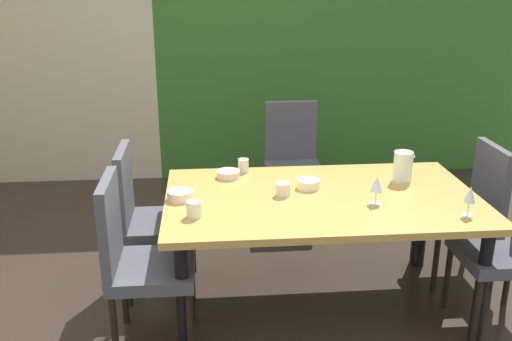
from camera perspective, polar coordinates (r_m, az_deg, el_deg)
The scene contains 16 objects.
back_panel_interior at distance 5.73m, azimuth -23.66°, elevation 11.49°, with size 2.64×0.10×2.62m, color beige.
garden_window_panel at distance 5.61m, azimuth 9.08°, elevation 12.70°, with size 3.61×0.10×2.62m, color #346627.
dining_table at distance 3.31m, azimuth 6.57°, elevation -3.70°, with size 1.79×1.06×0.72m.
chair_left_near at distance 3.06m, azimuth -11.92°, elevation -8.34°, with size 0.45×0.44×0.96m.
chair_head_far at distance 4.55m, azimuth 3.65°, elevation 1.32°, with size 0.44×0.45×0.96m.
chair_right_far at distance 3.93m, azimuth 20.54°, elevation -3.18°, with size 0.44×0.44×0.90m.
chair_left_far at distance 3.57m, azimuth -10.91°, elevation -4.25°, with size 0.45×0.44×0.94m.
wine_glass_corner at distance 3.18m, azimuth 11.98°, elevation -1.40°, with size 0.07×0.07×0.16m.
wine_glass_west at distance 3.15m, azimuth 20.61°, elevation -2.34°, with size 0.06×0.06×0.16m.
serving_bowl_front at distance 3.37m, azimuth 5.25°, elevation -1.35°, with size 0.13×0.13×0.05m, color #F5E7C8.
serving_bowl_center at distance 3.54m, azimuth -2.79°, elevation -0.35°, with size 0.14×0.14×0.04m, color beige.
serving_bowl_right at distance 3.22m, azimuth -7.61°, elevation -2.46°, with size 0.14×0.14×0.05m, color #FEE1D0.
cup_north at distance 3.25m, azimuth 2.71°, elevation -1.88°, with size 0.08×0.08×0.08m, color silver.
cup_near_window at distance 3.63m, azimuth -1.27°, elevation 0.50°, with size 0.07×0.07×0.08m, color silver.
cup_near_shelf at distance 2.98m, azimuth -6.23°, elevation -3.87°, with size 0.08×0.08×0.09m, color silver.
pitcher_east at distance 3.57m, azimuth 14.49°, elevation 0.41°, with size 0.13×0.11×0.19m.
Camera 1 is at (-0.02, -2.63, 1.93)m, focal length 40.00 mm.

